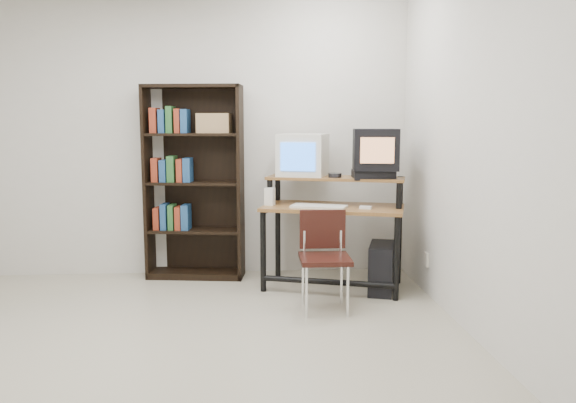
{
  "coord_description": "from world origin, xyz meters",
  "views": [
    {
      "loc": [
        0.48,
        -3.45,
        1.45
      ],
      "look_at": [
        0.8,
        1.1,
        0.82
      ],
      "focal_mm": 35.0,
      "sensor_mm": 36.0,
      "label": 1
    }
  ],
  "objects": [
    {
      "name": "keyboard",
      "position": [
        1.08,
        1.31,
        0.74
      ],
      "size": [
        0.51,
        0.36,
        0.03
      ],
      "primitive_type": "cube",
      "rotation": [
        0.0,
        0.0,
        -0.36
      ],
      "color": "silver",
      "rests_on": "computer_desk"
    },
    {
      "name": "crt_tv",
      "position": [
        1.58,
        1.41,
        1.23
      ],
      "size": [
        0.43,
        0.42,
        0.36
      ],
      "rotation": [
        0.0,
        0.0,
        -0.14
      ],
      "color": "black",
      "rests_on": "vcr"
    },
    {
      "name": "school_chair",
      "position": [
        1.06,
        0.83,
        0.47
      ],
      "size": [
        0.39,
        0.39,
        0.77
      ],
      "rotation": [
        0.0,
        0.0,
        -0.01
      ],
      "color": "black",
      "rests_on": "floor"
    },
    {
      "name": "back_wall",
      "position": [
        0.0,
        2.0,
        1.3
      ],
      "size": [
        4.0,
        0.01,
        2.6
      ],
      "primitive_type": "cube",
      "color": "silver",
      "rests_on": "floor"
    },
    {
      "name": "right_wall",
      "position": [
        2.0,
        0.0,
        1.3
      ],
      "size": [
        0.01,
        4.0,
        2.6
      ],
      "primitive_type": "cube",
      "color": "silver",
      "rests_on": "floor"
    },
    {
      "name": "mousepad",
      "position": [
        1.47,
        1.21,
        0.72
      ],
      "size": [
        0.24,
        0.21,
        0.01
      ],
      "primitive_type": "cube",
      "rotation": [
        0.0,
        0.0,
        -0.15
      ],
      "color": "black",
      "rests_on": "computer_desk"
    },
    {
      "name": "desk_speaker",
      "position": [
        0.66,
        1.49,
        0.8
      ],
      "size": [
        0.1,
        0.1,
        0.17
      ],
      "primitive_type": "cube",
      "rotation": [
        0.0,
        0.0,
        -0.39
      ],
      "color": "silver",
      "rests_on": "computer_desk"
    },
    {
      "name": "pc_tower",
      "position": [
        1.62,
        1.24,
        0.21
      ],
      "size": [
        0.32,
        0.49,
        0.42
      ],
      "primitive_type": "cube",
      "rotation": [
        0.0,
        0.0,
        -0.29
      ],
      "color": "black",
      "rests_on": "floor"
    },
    {
      "name": "floor",
      "position": [
        0.0,
        0.0,
        -0.01
      ],
      "size": [
        4.0,
        4.0,
        0.01
      ],
      "primitive_type": "cube",
      "color": "#B9B199",
      "rests_on": "ground"
    },
    {
      "name": "wall_outlet",
      "position": [
        1.99,
        1.15,
        0.3
      ],
      "size": [
        0.02,
        0.08,
        0.12
      ],
      "primitive_type": "cube",
      "color": "beige",
      "rests_on": "right_wall"
    },
    {
      "name": "mouse",
      "position": [
        1.47,
        1.22,
        0.74
      ],
      "size": [
        0.12,
        0.1,
        0.03
      ],
      "primitive_type": "cube",
      "rotation": [
        0.0,
        0.0,
        -0.41
      ],
      "color": "white",
      "rests_on": "mousepad"
    },
    {
      "name": "cd_spindle",
      "position": [
        1.24,
        1.46,
        0.99
      ],
      "size": [
        0.14,
        0.14,
        0.05
      ],
      "primitive_type": "cylinder",
      "rotation": [
        0.0,
        0.0,
        -0.23
      ],
      "color": "#26262B",
      "rests_on": "computer_desk"
    },
    {
      "name": "vcr",
      "position": [
        1.57,
        1.39,
        1.01
      ],
      "size": [
        0.38,
        0.28,
        0.08
      ],
      "primitive_type": "cube",
      "rotation": [
        0.0,
        0.0,
        -0.07
      ],
      "color": "black",
      "rests_on": "computer_desk"
    },
    {
      "name": "front_wall",
      "position": [
        0.0,
        -2.0,
        1.3
      ],
      "size": [
        4.0,
        0.01,
        2.6
      ],
      "primitive_type": "cube",
      "color": "silver",
      "rests_on": "floor"
    },
    {
      "name": "bookshelf",
      "position": [
        -0.04,
        1.86,
        0.93
      ],
      "size": [
        0.93,
        0.41,
        1.81
      ],
      "rotation": [
        0.0,
        0.0,
        -0.13
      ],
      "color": "black",
      "rests_on": "floor"
    },
    {
      "name": "computer_desk",
      "position": [
        1.22,
        1.42,
        0.69
      ],
      "size": [
        1.34,
        0.94,
        0.98
      ],
      "rotation": [
        0.0,
        0.0,
        -0.3
      ],
      "color": "brown",
      "rests_on": "floor"
    },
    {
      "name": "crt_monitor",
      "position": [
        0.97,
        1.65,
        1.17
      ],
      "size": [
        0.52,
        0.52,
        0.39
      ],
      "rotation": [
        0.0,
        0.0,
        -0.31
      ],
      "color": "silver",
      "rests_on": "computer_desk"
    }
  ]
}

